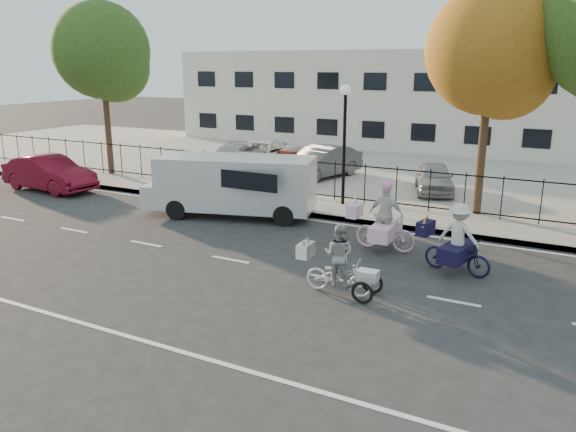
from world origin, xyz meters
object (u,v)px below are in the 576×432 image
Objects in this scene: lot_car_b at (260,156)px; lot_car_c at (321,162)px; lot_car_a at (230,158)px; bull_bike at (457,245)px; zebra_trike at (339,267)px; lot_car_d at (434,178)px; red_sedan at (49,173)px; lamppost at (345,124)px; white_van at (234,184)px; pedestrian at (193,171)px; unicorn_bike at (384,225)px.

lot_car_b is 1.18× the size of lot_car_c.
lot_car_b is at bearing 10.40° from lot_car_a.
lot_car_c is at bearing 53.03° from bull_bike.
lot_car_d is at bearing 1.14° from zebra_trike.
zebra_trike is 0.44× the size of red_sedan.
bull_bike is 14.59m from lot_car_b.
lamppost is at bearing -38.97° from lot_car_b.
zebra_trike is at bearing 153.28° from bull_bike.
bull_bike is at bearing -30.14° from white_van.
pedestrian is 4.83m from lot_car_b.
unicorn_bike is 6.03m from white_van.
pedestrian is (5.60, 2.53, 0.18)m from red_sedan.
lot_car_a is (-7.46, 3.77, -2.35)m from lamppost.
pedestrian is at bearing -173.53° from lot_car_d.
lot_car_c is at bearing -9.03° from lot_car_a.
lot_car_a is at bearing -82.77° from pedestrian.
lamppost is 5.51m from unicorn_bike.
zebra_trike is 15.03m from lot_car_b.
lot_car_c is (3.37, -0.22, 0.00)m from lot_car_b.
lamppost reaches higher than white_van.
lot_car_c is 5.32m from lot_car_d.
zebra_trike is 0.56× the size of lot_car_d.
lamppost reaches higher than bull_bike.
bull_bike is (5.13, -4.90, -2.38)m from lamppost.
lamppost reaches higher than lot_car_d.
unicorn_bike is at bearing 153.76° from pedestrian.
red_sedan is (-17.23, 1.90, 0.00)m from bull_bike.
red_sedan is 11.74m from lot_car_c.
white_van is at bearing 50.10° from zebra_trike.
bull_bike is 17.34m from red_sedan.
unicorn_bike is (-0.09, 3.53, 0.10)m from zebra_trike.
lot_car_d is at bearing -14.61° from lot_car_a.
white_van is 6.96m from lot_car_c.
bull_bike is (2.21, -0.87, -0.02)m from unicorn_bike.
lot_car_c is at bearing 72.71° from white_van.
zebra_trike is at bearing -48.54° from lot_car_c.
lamppost is 2.12× the size of unicorn_bike.
lamppost is at bearing -40.22° from lot_car_a.
pedestrian is at bearing 80.96° from bull_bike.
lot_car_a is at bearing -159.90° from lot_car_b.
bull_bike is 15.29m from lot_car_a.
lot_car_a is 4.70m from lot_car_c.
pedestrian is (-6.50, -0.47, -2.20)m from lamppost.
red_sedan is 0.85× the size of lot_car_b.
white_van reaches higher than lot_car_d.
lot_car_a is (4.64, 6.77, 0.03)m from red_sedan.
lot_car_a is at bearing 41.28° from zebra_trike.
white_van is at bearing -136.45° from lamppost.
pedestrian is (-11.63, 4.43, 0.18)m from bull_bike.
unicorn_bike is 15.06m from red_sedan.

